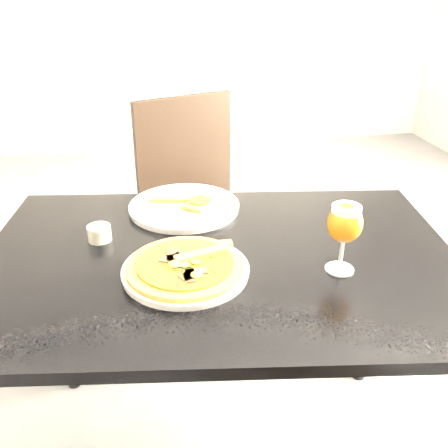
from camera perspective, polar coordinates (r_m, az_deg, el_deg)
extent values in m
plane|color=#5A5A5D|center=(1.87, -3.08, -20.95)|extent=(6.00, 6.00, 0.00)
cube|color=black|center=(1.27, -0.49, -4.22)|extent=(1.31, 0.97, 0.03)
cylinder|color=black|center=(1.83, -18.17, -8.89)|extent=(0.05, 0.05, 0.72)
cylinder|color=black|center=(1.85, 16.39, -8.21)|extent=(0.05, 0.05, 0.72)
cube|color=black|center=(2.01, -1.85, -0.23)|extent=(0.56, 0.56, 0.04)
cylinder|color=black|center=(1.94, -3.95, -10.03)|extent=(0.04, 0.04, 0.45)
cylinder|color=black|center=(2.09, 4.94, -7.10)|extent=(0.04, 0.04, 0.45)
cylinder|color=black|center=(2.21, -8.03, -5.12)|extent=(0.04, 0.04, 0.45)
cylinder|color=black|center=(2.34, 0.05, -2.87)|extent=(0.04, 0.04, 0.45)
cube|color=black|center=(2.07, -4.56, 8.43)|extent=(0.41, 0.17, 0.44)
cylinder|color=silver|center=(1.19, -4.41, -5.34)|extent=(0.30, 0.30, 0.02)
cylinder|color=#935323|center=(1.18, -4.44, -4.86)|extent=(0.28, 0.28, 0.01)
cylinder|color=#C24410|center=(1.17, -4.45, -4.49)|extent=(0.23, 0.23, 0.01)
cube|color=#462B1E|center=(1.17, -3.01, -4.14)|extent=(0.06, 0.03, 0.00)
cube|color=#462B1E|center=(1.20, -3.21, -3.20)|extent=(0.06, 0.06, 0.00)
cube|color=#462B1E|center=(1.23, -5.55, -2.72)|extent=(0.04, 0.06, 0.00)
cube|color=#462B1E|center=(1.18, -5.84, -4.07)|extent=(0.06, 0.05, 0.00)
cube|color=#462B1E|center=(1.15, -6.56, -5.03)|extent=(0.06, 0.05, 0.00)
cube|color=#462B1E|center=(1.11, -4.85, -6.14)|extent=(0.04, 0.06, 0.00)
cube|color=#462B1E|center=(1.15, -3.40, -4.79)|extent=(0.06, 0.06, 0.00)
ellipsoid|color=gold|center=(1.18, -3.67, -3.86)|extent=(0.03, 0.03, 0.01)
ellipsoid|color=gold|center=(1.23, -5.44, -2.60)|extent=(0.03, 0.03, 0.01)
ellipsoid|color=gold|center=(1.17, -5.44, -4.19)|extent=(0.03, 0.03, 0.01)
ellipsoid|color=gold|center=(1.11, -5.62, -5.96)|extent=(0.03, 0.03, 0.01)
ellipsoid|color=gold|center=(1.16, -3.67, -4.45)|extent=(0.03, 0.03, 0.01)
cube|color=#15480C|center=(1.18, -4.28, -3.95)|extent=(0.01, 0.02, 0.00)
cube|color=#15480C|center=(1.21, -5.24, -3.32)|extent=(0.01, 0.02, 0.00)
cube|color=#15480C|center=(1.21, -7.45, -3.42)|extent=(0.02, 0.01, 0.00)
cube|color=#15480C|center=(1.17, -5.92, -4.41)|extent=(0.02, 0.00, 0.00)
cube|color=#15480C|center=(1.14, -6.79, -5.38)|extent=(0.02, 0.01, 0.00)
cube|color=#15480C|center=(1.16, -4.64, -4.70)|extent=(0.01, 0.02, 0.00)
cube|color=#15480C|center=(1.13, -3.63, -5.39)|extent=(0.01, 0.02, 0.00)
cube|color=#15480C|center=(1.14, -1.27, -5.27)|extent=(0.02, 0.01, 0.00)
cube|color=#15480C|center=(1.17, -3.00, -4.23)|extent=(0.02, 0.00, 0.00)
cube|color=#15480C|center=(1.20, -2.26, -3.31)|extent=(0.02, 0.01, 0.00)
cube|color=#935323|center=(1.19, -2.62, -3.49)|extent=(0.13, 0.06, 0.01)
cylinder|color=silver|center=(1.50, -4.57, 1.96)|extent=(0.40, 0.40, 0.02)
cube|color=#935323|center=(1.52, -5.94, 2.85)|extent=(0.14, 0.06, 0.01)
cube|color=#935323|center=(1.49, -2.78, 2.40)|extent=(0.12, 0.13, 0.01)
cylinder|color=#C24410|center=(1.48, -2.79, 2.67)|extent=(0.06, 0.06, 0.00)
cube|color=#935323|center=(1.29, -1.71, -2.46)|extent=(0.12, 0.03, 0.01)
cylinder|color=#B3B4A2|center=(1.36, -14.07, -1.01)|extent=(0.06, 0.06, 0.04)
cylinder|color=yellow|center=(1.35, -14.14, -0.47)|extent=(0.05, 0.05, 0.01)
cylinder|color=silver|center=(1.23, 13.04, -5.04)|extent=(0.07, 0.07, 0.00)
cylinder|color=silver|center=(1.21, 13.23, -3.46)|extent=(0.01, 0.01, 0.07)
ellipsoid|color=#94550E|center=(1.17, 13.66, 0.10)|extent=(0.08, 0.08, 0.09)
cylinder|color=silver|center=(1.16, 13.85, 1.66)|extent=(0.07, 0.07, 0.02)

